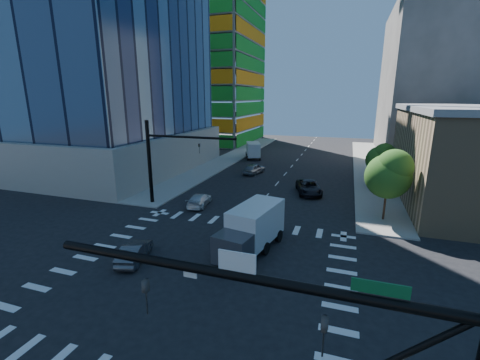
% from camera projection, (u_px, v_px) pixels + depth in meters
% --- Properties ---
extents(ground, '(160.00, 160.00, 0.00)m').
position_uv_depth(ground, '(202.00, 272.00, 21.79)').
color(ground, black).
rests_on(ground, ground).
extents(road_markings, '(20.00, 20.00, 0.01)m').
position_uv_depth(road_markings, '(202.00, 272.00, 21.79)').
color(road_markings, silver).
rests_on(road_markings, ground).
extents(sidewalk_ne, '(5.00, 60.00, 0.15)m').
position_uv_depth(sidewalk_ne, '(369.00, 166.00, 54.62)').
color(sidewalk_ne, gray).
rests_on(sidewalk_ne, ground).
extents(sidewalk_nw, '(5.00, 60.00, 0.15)m').
position_uv_depth(sidewalk_nw, '(231.00, 157.00, 62.32)').
color(sidewalk_nw, gray).
rests_on(sidewalk_nw, ground).
extents(construction_building, '(25.16, 34.50, 70.60)m').
position_uv_depth(construction_building, '(205.00, 43.00, 80.85)').
color(construction_building, slate).
rests_on(construction_building, ground).
extents(bg_building_ne, '(24.00, 30.00, 28.00)m').
position_uv_depth(bg_building_ne, '(455.00, 83.00, 60.42)').
color(bg_building_ne, '#5E5955').
rests_on(bg_building_ne, ground).
extents(signal_mast_nw, '(10.20, 0.40, 9.00)m').
position_uv_depth(signal_mast_nw, '(161.00, 155.00, 34.03)').
color(signal_mast_nw, black).
rests_on(signal_mast_nw, sidewalk_nw).
extents(tree_south, '(4.16, 4.16, 6.82)m').
position_uv_depth(tree_south, '(390.00, 173.00, 29.48)').
color(tree_south, '#382316').
rests_on(tree_south, sidewalk_ne).
extents(tree_north, '(3.54, 3.52, 5.78)m').
position_uv_depth(tree_north, '(381.00, 158.00, 40.57)').
color(tree_north, '#382316').
rests_on(tree_north, sidewalk_ne).
extents(car_nb_far, '(4.07, 6.20, 1.58)m').
position_uv_depth(car_nb_far, '(309.00, 187.00, 39.18)').
color(car_nb_far, black).
rests_on(car_nb_far, ground).
extents(car_sb_near, '(2.44, 4.75, 1.32)m').
position_uv_depth(car_sb_near, '(200.00, 200.00, 34.86)').
color(car_sb_near, white).
rests_on(car_sb_near, ground).
extents(car_sb_mid, '(2.91, 5.01, 1.60)m').
position_uv_depth(car_sb_mid, '(254.00, 169.00, 49.29)').
color(car_sb_mid, gray).
rests_on(car_sb_mid, ground).
extents(car_sb_cross, '(2.44, 4.30, 1.34)m').
position_uv_depth(car_sb_cross, '(135.00, 252.00, 23.12)').
color(car_sb_cross, '#49494E').
rests_on(car_sb_cross, ground).
extents(box_truck_near, '(3.96, 6.95, 3.43)m').
position_uv_depth(box_truck_near, '(250.00, 233.00, 24.19)').
color(box_truck_near, black).
rests_on(box_truck_near, ground).
extents(box_truck_far, '(4.42, 6.39, 3.09)m').
position_uv_depth(box_truck_far, '(253.00, 151.00, 61.93)').
color(box_truck_far, black).
rests_on(box_truck_far, ground).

